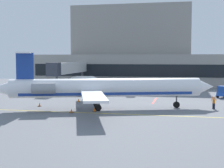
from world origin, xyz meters
TOP-DOWN VIEW (x-y plane):
  - ground at (0.00, 0.00)m, footprint 120.00×120.00m
  - terminal_building at (-0.54, 48.66)m, footprint 58.99×16.08m
  - jet_bridge_west at (-13.79, 28.61)m, footprint 2.40×21.28m
  - regional_jet at (0.25, 2.78)m, footprint 30.29×23.81m
  - pushback_tractor at (1.23, 20.25)m, footprint 2.95×4.33m
  - fuel_tank at (-11.42, 32.11)m, footprint 6.64×2.62m
  - marshaller at (15.26, 6.16)m, footprint 0.80×0.41m
  - safety_cone_alpha at (-2.94, -1.04)m, footprint 0.47×0.47m
  - safety_cone_bravo at (-9.34, 3.28)m, footprint 0.47×0.47m
  - safety_cone_charlie at (-5.34, 9.27)m, footprint 0.47×0.47m
  - safety_cone_delta at (-0.28, 0.46)m, footprint 0.47×0.47m

SIDE VIEW (x-z plane):
  - ground at x=0.00m, z-range -0.10..0.00m
  - safety_cone_alpha at x=-2.94m, z-range -0.03..0.52m
  - safety_cone_bravo at x=-9.34m, z-range -0.03..0.52m
  - safety_cone_charlie at x=-5.34m, z-range -0.03..0.52m
  - safety_cone_delta at x=-0.28m, z-range -0.03..0.52m
  - marshaller at x=15.26m, z-range 0.00..1.80m
  - pushback_tractor at x=1.23m, z-range -0.07..1.87m
  - fuel_tank at x=-11.42m, z-range 0.15..3.00m
  - regional_jet at x=0.25m, z-range -1.00..6.86m
  - jet_bridge_west at x=-13.79m, z-range 1.68..7.78m
  - terminal_building at x=-0.54m, z-range -2.51..18.61m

